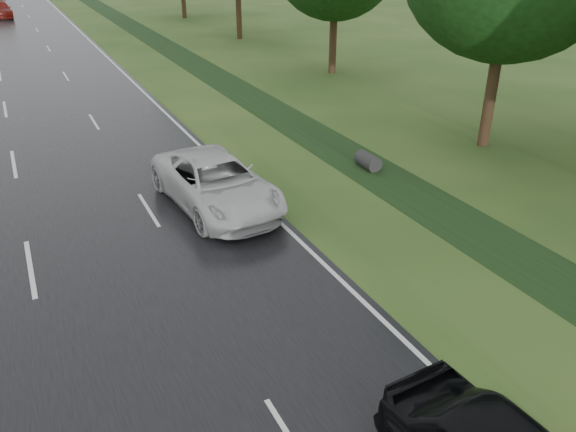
% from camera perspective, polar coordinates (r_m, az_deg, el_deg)
% --- Properties ---
extents(edge_stripe_east, '(0.12, 180.00, 0.01)m').
position_cam_1_polar(edge_stripe_east, '(51.65, -20.00, 16.86)').
color(edge_stripe_east, silver).
rests_on(edge_stripe_east, road).
extents(drainage_ditch, '(2.20, 120.00, 0.56)m').
position_cam_1_polar(drainage_ditch, '(27.83, -2.04, 10.99)').
color(drainage_ditch, black).
rests_on(drainage_ditch, ground).
extents(white_pickup, '(2.99, 5.73, 1.54)m').
position_cam_1_polar(white_pickup, '(17.25, -7.30, 3.36)').
color(white_pickup, silver).
rests_on(white_pickup, road).
extents(far_car_red, '(2.23, 5.23, 1.50)m').
position_cam_1_polar(far_car_red, '(66.11, -27.23, 18.13)').
color(far_car_red, maroon).
rests_on(far_car_red, road).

